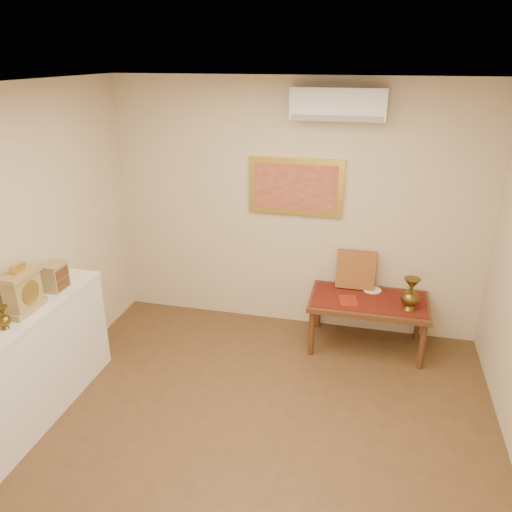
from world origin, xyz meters
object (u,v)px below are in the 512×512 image
(mantel_clock, at_px, (23,291))
(low_table, at_px, (368,305))
(display_ledge, at_px, (23,374))
(brass_urn_tall, at_px, (411,291))
(wooden_chest, at_px, (55,276))

(mantel_clock, relative_size, low_table, 0.34)
(display_ledge, height_order, low_table, display_ledge)
(brass_urn_tall, xyz_separation_m, display_ledge, (-3.06, -1.75, -0.27))
(brass_urn_tall, height_order, low_table, brass_urn_tall)
(display_ledge, xyz_separation_m, mantel_clock, (0.00, 0.17, 0.66))
(wooden_chest, relative_size, low_table, 0.20)
(display_ledge, bearing_deg, mantel_clock, 88.95)
(brass_urn_tall, relative_size, mantel_clock, 0.98)
(display_ledge, xyz_separation_m, wooden_chest, (0.01, 0.58, 0.61))
(mantel_clock, relative_size, wooden_chest, 1.68)
(brass_urn_tall, distance_m, low_table, 0.49)
(low_table, bearing_deg, display_ledge, -144.90)
(mantel_clock, bearing_deg, brass_urn_tall, 27.39)
(brass_urn_tall, distance_m, wooden_chest, 3.29)
(brass_urn_tall, relative_size, display_ledge, 0.20)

